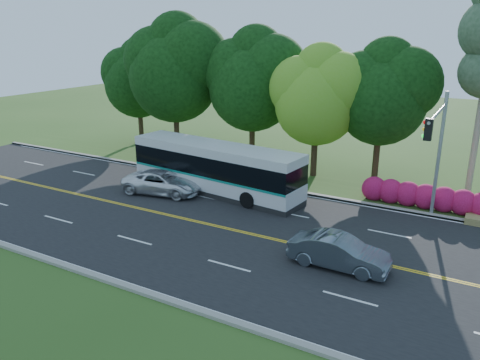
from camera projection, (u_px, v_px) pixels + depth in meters
The scene contains 12 objects.
ground at pixel (273, 239), 23.54m from camera, with size 120.00×120.00×0.00m, color #2F521B.
road at pixel (273, 239), 23.54m from camera, with size 60.00×14.00×0.02m, color black.
curb_north at pixel (321, 196), 29.46m from camera, with size 60.00×0.30×0.15m, color gray.
curb_south at pixel (191, 308), 17.57m from camera, with size 60.00×0.30×0.15m, color gray.
grass_verge at pixel (331, 188), 31.01m from camera, with size 60.00×4.00×0.10m, color #2F521B.
lane_markings at pixel (271, 238), 23.58m from camera, with size 57.60×13.82×0.00m.
tree_row at pixel (282, 78), 33.96m from camera, with size 44.70×9.10×13.84m.
bougainvillea_hedge at pixel (447, 201), 26.77m from camera, with size 9.50×2.25×1.50m.
traffic_signal at pixel (437, 142), 23.59m from camera, with size 0.42×6.10×7.00m.
transit_bus at pixel (215, 169), 29.97m from camera, with size 12.20×3.94×3.14m.
sedan at pixel (339, 252), 20.53m from camera, with size 1.54×4.41×1.45m, color slate.
suv at pixel (163, 182), 29.96m from camera, with size 2.37×5.14×1.43m, color silver.
Camera 1 is at (9.04, -19.58, 10.04)m, focal length 35.00 mm.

